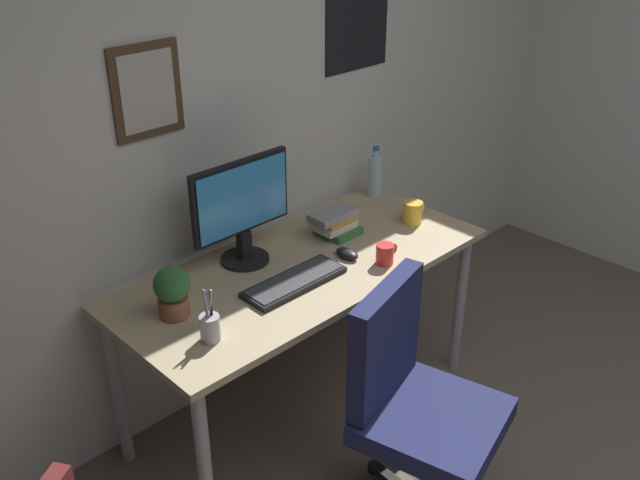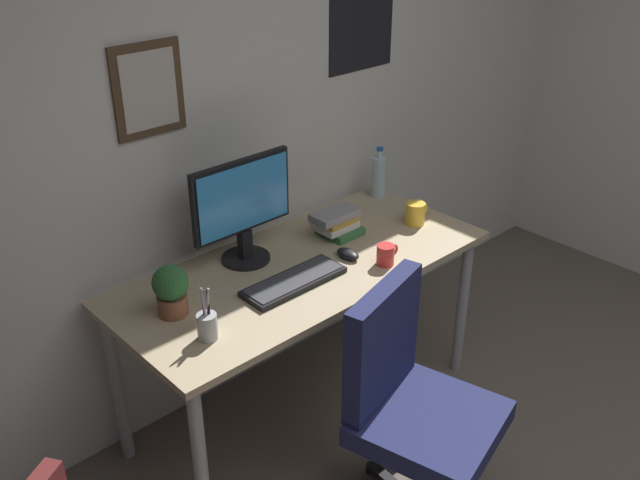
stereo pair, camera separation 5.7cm
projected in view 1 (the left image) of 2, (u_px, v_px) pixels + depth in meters
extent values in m
cube|color=silver|center=(263.00, 102.00, 2.98)|extent=(4.40, 0.08, 2.60)
cube|color=#4C3823|center=(146.00, 91.00, 2.51)|extent=(0.28, 0.02, 0.34)
cube|color=beige|center=(148.00, 91.00, 2.50)|extent=(0.22, 0.00, 0.28)
cube|color=black|center=(358.00, 7.00, 3.12)|extent=(0.40, 0.01, 0.56)
cube|color=tan|center=(303.00, 268.00, 2.85)|extent=(1.59, 0.70, 0.03)
cylinder|color=#9EA0A5|center=(205.00, 469.00, 2.40)|extent=(0.05, 0.05, 0.73)
cylinder|color=#9EA0A5|center=(460.00, 304.00, 3.30)|extent=(0.05, 0.05, 0.73)
cylinder|color=#9EA0A5|center=(118.00, 390.00, 2.76)|extent=(0.05, 0.05, 0.73)
cylinder|color=#9EA0A5|center=(369.00, 261.00, 3.67)|extent=(0.05, 0.05, 0.73)
cube|color=#1E234C|center=(433.00, 421.00, 2.46)|extent=(0.56, 0.56, 0.08)
cube|color=#1E234C|center=(385.00, 342.00, 2.43)|extent=(0.42, 0.17, 0.45)
cylinder|color=#9EA0A5|center=(428.00, 473.00, 2.58)|extent=(0.07, 0.07, 0.42)
cylinder|color=black|center=(452.00, 463.00, 2.88)|extent=(0.05, 0.05, 0.04)
cylinder|color=black|center=(373.00, 467.00, 2.86)|extent=(0.05, 0.05, 0.04)
cylinder|color=black|center=(245.00, 259.00, 2.87)|extent=(0.20, 0.20, 0.01)
cube|color=black|center=(244.00, 244.00, 2.84)|extent=(0.05, 0.04, 0.12)
cube|color=black|center=(241.00, 197.00, 2.75)|extent=(0.46, 0.02, 0.30)
cube|color=#338CD8|center=(244.00, 198.00, 2.73)|extent=(0.43, 0.00, 0.27)
cube|color=black|center=(294.00, 282.00, 2.71)|extent=(0.43, 0.15, 0.02)
cube|color=#38383A|center=(294.00, 279.00, 2.70)|extent=(0.41, 0.13, 0.00)
ellipsoid|color=black|center=(347.00, 253.00, 2.89)|extent=(0.06, 0.11, 0.04)
cylinder|color=silver|center=(375.00, 177.00, 3.40)|extent=(0.07, 0.07, 0.20)
cylinder|color=silver|center=(376.00, 153.00, 3.35)|extent=(0.03, 0.03, 0.04)
cylinder|color=#2659B2|center=(376.00, 148.00, 3.33)|extent=(0.03, 0.03, 0.02)
cylinder|color=red|center=(385.00, 254.00, 2.84)|extent=(0.07, 0.07, 0.09)
torus|color=red|center=(393.00, 249.00, 2.86)|extent=(0.05, 0.01, 0.05)
cylinder|color=yellow|center=(413.00, 213.00, 3.16)|extent=(0.09, 0.09, 0.10)
torus|color=yellow|center=(420.00, 208.00, 3.19)|extent=(0.05, 0.01, 0.05)
cylinder|color=brown|center=(174.00, 307.00, 2.51)|extent=(0.11, 0.11, 0.07)
sphere|color=#2D6B33|center=(171.00, 285.00, 2.46)|extent=(0.13, 0.13, 0.13)
ellipsoid|color=#287A38|center=(160.00, 284.00, 2.46)|extent=(0.07, 0.08, 0.02)
ellipsoid|color=#287A38|center=(175.00, 278.00, 2.50)|extent=(0.07, 0.08, 0.02)
ellipsoid|color=#287A38|center=(170.00, 292.00, 2.43)|extent=(0.08, 0.07, 0.02)
cylinder|color=#9EA0A5|center=(210.00, 328.00, 2.37)|extent=(0.07, 0.07, 0.09)
cylinder|color=#263FBF|center=(207.00, 308.00, 2.34)|extent=(0.01, 0.01, 0.13)
cylinder|color=red|center=(206.00, 308.00, 2.34)|extent=(0.01, 0.01, 0.13)
cylinder|color=black|center=(211.00, 308.00, 2.34)|extent=(0.01, 0.01, 0.13)
cylinder|color=#9EA0A5|center=(211.00, 306.00, 2.34)|extent=(0.01, 0.03, 0.14)
cylinder|color=#9EA0A5|center=(207.00, 308.00, 2.33)|extent=(0.01, 0.02, 0.14)
cube|color=#33723F|center=(338.00, 230.00, 3.08)|extent=(0.15, 0.16, 0.03)
cube|color=silver|center=(334.00, 225.00, 3.06)|extent=(0.17, 0.13, 0.03)
cube|color=gold|center=(334.00, 220.00, 3.04)|extent=(0.15, 0.12, 0.02)
cube|color=gray|center=(333.00, 215.00, 3.03)|extent=(0.21, 0.11, 0.03)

